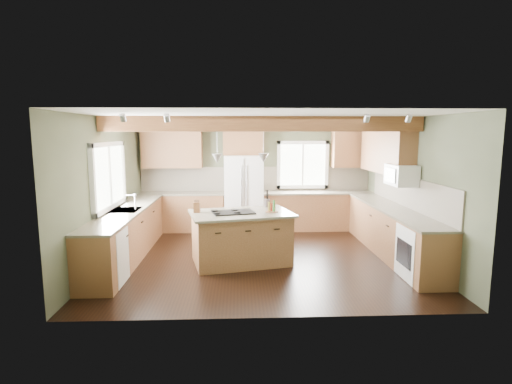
{
  "coord_description": "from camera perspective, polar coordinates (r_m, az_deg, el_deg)",
  "views": [
    {
      "loc": [
        -0.41,
        -7.24,
        2.3
      ],
      "look_at": [
        -0.09,
        0.3,
        1.2
      ],
      "focal_mm": 28.0,
      "sensor_mm": 36.0,
      "label": 1
    }
  ],
  "objects": [
    {
      "name": "wall_back",
      "position": [
        9.8,
        -0.03,
        2.45
      ],
      "size": [
        5.6,
        0.0,
        5.6
      ],
      "primitive_type": "plane",
      "rotation": [
        1.57,
        0.0,
        0.0
      ],
      "color": "#414732",
      "rests_on": "ground"
    },
    {
      "name": "ceiling_beam",
      "position": [
        6.98,
        0.93,
        9.69
      ],
      "size": [
        5.55,
        0.26,
        0.26
      ],
      "primitive_type": "cube",
      "color": "brown",
      "rests_on": "ceiling"
    },
    {
      "name": "ceiling",
      "position": [
        7.26,
        0.8,
        10.67
      ],
      "size": [
        5.6,
        5.6,
        0.0
      ],
      "primitive_type": "plane",
      "rotation": [
        3.14,
        0.0,
        0.0
      ],
      "color": "silver",
      "rests_on": "wall_back"
    },
    {
      "name": "floor",
      "position": [
        7.61,
        0.76,
        -9.29
      ],
      "size": [
        5.6,
        5.6,
        0.0
      ],
      "primitive_type": "plane",
      "color": "black",
      "rests_on": "ground"
    },
    {
      "name": "knife_block",
      "position": [
        7.13,
        -8.45,
        -2.19
      ],
      "size": [
        0.12,
        0.09,
        0.19
      ],
      "primitive_type": "cube",
      "rotation": [
        0.0,
        0.0,
        -0.06
      ],
      "color": "brown",
      "rests_on": "island_top"
    },
    {
      "name": "backsplash_back",
      "position": [
        9.8,
        -0.03,
        1.91
      ],
      "size": [
        5.58,
        0.03,
        0.58
      ],
      "primitive_type": "cube",
      "color": "brown",
      "rests_on": "wall_back"
    },
    {
      "name": "wall_right",
      "position": [
        7.98,
        21.28,
        0.53
      ],
      "size": [
        0.0,
        5.0,
        5.0
      ],
      "primitive_type": "plane",
      "rotation": [
        1.57,
        0.0,
        -1.57
      ],
      "color": "#414732",
      "rests_on": "ground"
    },
    {
      "name": "island",
      "position": [
        7.21,
        -2.14,
        -6.66
      ],
      "size": [
        1.83,
        1.35,
        0.88
      ],
      "primitive_type": "cube",
      "rotation": [
        0.0,
        0.0,
        0.23
      ],
      "color": "brown",
      "rests_on": "floor"
    },
    {
      "name": "dishwasher",
      "position": [
        6.61,
        -20.92,
        -8.69
      ],
      "size": [
        0.6,
        0.6,
        0.84
      ],
      "primitive_type": "cube",
      "color": "white",
      "rests_on": "floor"
    },
    {
      "name": "sink",
      "position": [
        7.71,
        -18.14,
        -2.54
      ],
      "size": [
        0.5,
        0.65,
        0.03
      ],
      "primitive_type": "cube",
      "color": "#262628",
      "rests_on": "counter_left"
    },
    {
      "name": "base_cab_back_right",
      "position": [
        9.81,
        8.78,
        -2.73
      ],
      "size": [
        2.62,
        0.6,
        0.88
      ],
      "primitive_type": "cube",
      "color": "brown",
      "rests_on": "floor"
    },
    {
      "name": "refrigerator",
      "position": [
        9.47,
        -1.75,
        -0.21
      ],
      "size": [
        0.9,
        0.74,
        1.8
      ],
      "primitive_type": "cube",
      "color": "white",
      "rests_on": "floor"
    },
    {
      "name": "upper_cab_over_fridge",
      "position": [
        9.57,
        -1.8,
        7.4
      ],
      "size": [
        0.96,
        0.35,
        0.7
      ],
      "primitive_type": "cube",
      "color": "brown",
      "rests_on": "wall_back"
    },
    {
      "name": "upper_cab_back_corner",
      "position": [
        9.95,
        13.44,
        6.06
      ],
      "size": [
        0.9,
        0.35,
        0.9
      ],
      "primitive_type": "cube",
      "color": "brown",
      "rests_on": "wall_back"
    },
    {
      "name": "counter_right",
      "position": [
        7.97,
        19.01,
        -2.27
      ],
      "size": [
        0.64,
        3.74,
        0.04
      ],
      "primitive_type": "cube",
      "color": "brown",
      "rests_on": "base_cab_right"
    },
    {
      "name": "pendant_left",
      "position": [
        6.9,
        -5.55,
        4.77
      ],
      "size": [
        0.18,
        0.18,
        0.16
      ],
      "primitive_type": "cone",
      "rotation": [
        3.14,
        0.0,
        0.0
      ],
      "color": "#B2B2B7",
      "rests_on": "ceiling"
    },
    {
      "name": "counter_back_left",
      "position": [
        9.65,
        -10.64,
        -0.19
      ],
      "size": [
        2.06,
        0.64,
        0.04
      ],
      "primitive_type": "cube",
      "color": "brown",
      "rests_on": "base_cab_back_left"
    },
    {
      "name": "upper_cab_right",
      "position": [
        8.7,
        18.07,
        5.59
      ],
      "size": [
        0.35,
        2.2,
        0.9
      ],
      "primitive_type": "cube",
      "color": "brown",
      "rests_on": "wall_right"
    },
    {
      "name": "counter_back_right",
      "position": [
        9.73,
        8.84,
        -0.07
      ],
      "size": [
        2.66,
        0.64,
        0.04
      ],
      "primitive_type": "cube",
      "color": "brown",
      "rests_on": "base_cab_back_right"
    },
    {
      "name": "wall_left",
      "position": [
        7.69,
        -20.53,
        0.3
      ],
      "size": [
        0.0,
        5.0,
        5.0
      ],
      "primitive_type": "plane",
      "rotation": [
        1.57,
        0.0,
        1.57
      ],
      "color": "#414732",
      "rests_on": "ground"
    },
    {
      "name": "window_back",
      "position": [
        9.87,
        6.67,
        3.89
      ],
      "size": [
        1.1,
        0.04,
        1.0
      ],
      "primitive_type": "cube",
      "color": "white",
      "rests_on": "wall_back"
    },
    {
      "name": "faucet",
      "position": [
        7.64,
        -16.89,
        -1.48
      ],
      "size": [
        0.02,
        0.02,
        0.28
      ],
      "primitive_type": "cylinder",
      "color": "#B2B2B7",
      "rests_on": "sink"
    },
    {
      "name": "cooktop",
      "position": [
        7.07,
        -3.25,
        -2.89
      ],
      "size": [
        0.8,
        0.62,
        0.02
      ],
      "primitive_type": "cube",
      "rotation": [
        0.0,
        0.0,
        0.23
      ],
      "color": "black",
      "rests_on": "island_top"
    },
    {
      "name": "counter_left",
      "position": [
        7.72,
        -18.14,
        -2.57
      ],
      "size": [
        0.64,
        3.74,
        0.04
      ],
      "primitive_type": "cube",
      "color": "brown",
      "rests_on": "base_cab_left"
    },
    {
      "name": "utensil_crock",
      "position": [
        7.63,
        1.58,
        -1.56
      ],
      "size": [
        0.14,
        0.14,
        0.15
      ],
      "primitive_type": "cylinder",
      "rotation": [
        0.0,
        0.0,
        0.37
      ],
      "color": "#433C35",
      "rests_on": "island_top"
    },
    {
      "name": "soffit_trim",
      "position": [
        9.65,
        -0.01,
        9.73
      ],
      "size": [
        5.55,
        0.2,
        0.1
      ],
      "primitive_type": "cube",
      "color": "brown",
      "rests_on": "ceiling"
    },
    {
      "name": "base_cab_right",
      "position": [
        8.07,
        18.86,
        -5.48
      ],
      "size": [
        0.6,
        3.7,
        0.88
      ],
      "primitive_type": "cube",
      "color": "brown",
      "rests_on": "floor"
    },
    {
      "name": "base_cab_left",
      "position": [
        7.81,
        -17.99,
        -5.89
      ],
      "size": [
        0.6,
        3.7,
        0.88
      ],
      "primitive_type": "cube",
      "color": "brown",
      "rests_on": "floor"
    },
    {
      "name": "island_top",
      "position": [
        7.1,
        -2.16,
        -3.07
      ],
      "size": [
        1.96,
        1.48,
        0.04
      ],
      "primitive_type": "cube",
      "rotation": [
        0.0,
        0.0,
        0.23
      ],
      "color": "brown",
      "rests_on": "island"
    },
    {
      "name": "microwave",
      "position": [
        7.82,
        20.05,
        2.29
      ],
      "size": [
        0.4,
        0.7,
        0.38
      ],
      "primitive_type": "cube",
      "color": "white",
      "rests_on": "wall_right"
    },
    {
      "name": "bottle_tray",
      "position": [
        7.11,
        2.26,
        -2.07
      ],
      "size": [
        0.3,
        0.3,
        0.2
      ],
      "primitive_type": null,
      "rotation": [
        0.0,
        0.0,
        0.48
      ],
      "color": "brown",
      "rests_on": "island_top"
    },
    {
      "name": "upper_cab_back_left",
      "position": [
        9.7,
        -11.88,
        6.06
      ],
      "size": [
        1.4,
        0.35,
        0.9
      ],
      "primitive_type": "cube",
      "color": "brown",
      "rests_on": "wall_back"
    },
    {
      "name": "base_cab_back_left",
      "position": [
        9.72,
        -10.57,
        -2.87
      ],
      "size": [
        2.02,
        0.6,
        0.88
      ],
      "primitive_type": "cube",
      "color": "brown",
      "rests_on": "floor"
    },
    {
      "name": "backsplash_right",
      "position": [
        8.03,
        21.01,
        -0.05
      ],
      "size": [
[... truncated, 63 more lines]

